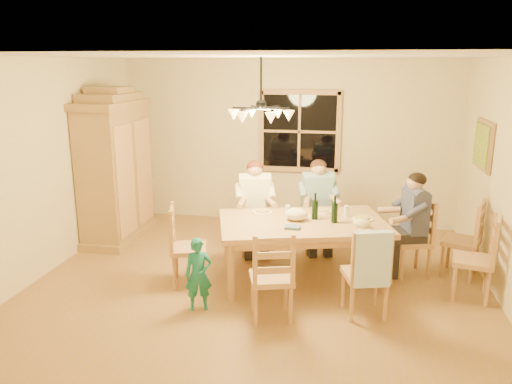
% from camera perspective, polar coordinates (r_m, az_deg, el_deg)
% --- Properties ---
extents(floor, '(5.50, 5.50, 0.00)m').
position_cam_1_polar(floor, '(6.30, 0.52, -10.13)').
color(floor, olive).
rests_on(floor, ground).
extents(ceiling, '(5.50, 5.00, 0.02)m').
position_cam_1_polar(ceiling, '(5.73, 0.58, 15.24)').
color(ceiling, white).
rests_on(ceiling, wall_back).
extents(wall_back, '(5.50, 0.02, 2.70)m').
position_cam_1_polar(wall_back, '(8.30, 3.60, 5.62)').
color(wall_back, beige).
rests_on(wall_back, floor).
extents(wall_left, '(0.02, 5.00, 2.70)m').
position_cam_1_polar(wall_left, '(6.89, -22.60, 2.71)').
color(wall_left, beige).
rests_on(wall_left, floor).
extents(wall_right, '(0.02, 5.00, 2.70)m').
position_cam_1_polar(wall_right, '(6.04, 27.18, 0.68)').
color(wall_right, beige).
rests_on(wall_right, floor).
extents(window, '(1.30, 0.06, 1.30)m').
position_cam_1_polar(window, '(8.22, 4.98, 6.91)').
color(window, black).
rests_on(window, wall_back).
extents(painting, '(0.06, 0.78, 0.64)m').
position_cam_1_polar(painting, '(7.12, 24.51, 4.91)').
color(painting, olive).
rests_on(painting, wall_right).
extents(chandelier, '(0.77, 0.68, 0.71)m').
position_cam_1_polar(chandelier, '(5.75, 0.57, 9.03)').
color(chandelier, black).
rests_on(chandelier, ceiling).
extents(armoire, '(0.66, 1.40, 2.30)m').
position_cam_1_polar(armoire, '(7.78, -15.74, 2.30)').
color(armoire, olive).
rests_on(armoire, floor).
extents(dining_table, '(2.27, 1.73, 0.76)m').
position_cam_1_polar(dining_table, '(6.15, 5.34, -4.17)').
color(dining_table, '#AC7E4C').
rests_on(dining_table, floor).
extents(chair_far_left, '(0.54, 0.53, 0.99)m').
position_cam_1_polar(chair_far_left, '(7.09, -0.14, -4.64)').
color(chair_far_left, tan).
rests_on(chair_far_left, floor).
extents(chair_far_right, '(0.54, 0.53, 0.99)m').
position_cam_1_polar(chair_far_right, '(7.22, 6.94, -4.38)').
color(chair_far_right, tan).
rests_on(chair_far_right, floor).
extents(chair_near_left, '(0.54, 0.53, 0.99)m').
position_cam_1_polar(chair_near_left, '(5.35, 1.76, -11.26)').
color(chair_near_left, tan).
rests_on(chair_near_left, floor).
extents(chair_near_right, '(0.54, 0.53, 0.99)m').
position_cam_1_polar(chair_near_right, '(5.55, 12.27, -10.59)').
color(chair_near_right, tan).
rests_on(chair_near_right, floor).
extents(chair_end_left, '(0.53, 0.54, 0.99)m').
position_cam_1_polar(chair_end_left, '(6.18, -7.65, -7.71)').
color(chair_end_left, tan).
rests_on(chair_end_left, floor).
extents(chair_end_right, '(0.53, 0.54, 0.99)m').
position_cam_1_polar(chair_end_right, '(6.67, 17.20, -6.58)').
color(chair_end_right, tan).
rests_on(chair_end_right, floor).
extents(adult_woman, '(0.48, 0.51, 0.87)m').
position_cam_1_polar(adult_woman, '(6.93, -0.14, -0.43)').
color(adult_woman, '#F2ECBB').
rests_on(adult_woman, floor).
extents(adult_plaid_man, '(0.48, 0.51, 0.87)m').
position_cam_1_polar(adult_plaid_man, '(7.07, 7.08, -0.25)').
color(adult_plaid_man, teal).
rests_on(adult_plaid_man, floor).
extents(adult_slate_man, '(0.51, 0.48, 0.87)m').
position_cam_1_polar(adult_slate_man, '(6.50, 17.55, -2.14)').
color(adult_slate_man, '#3E4364').
rests_on(adult_slate_man, floor).
extents(towel, '(0.39, 0.20, 0.58)m').
position_cam_1_polar(towel, '(5.23, 13.13, -7.50)').
color(towel, '#B7D6F8').
rests_on(towel, chair_near_right).
extents(wine_bottle_a, '(0.08, 0.08, 0.33)m').
position_cam_1_polar(wine_bottle_a, '(6.16, 6.76, -1.62)').
color(wine_bottle_a, black).
rests_on(wine_bottle_a, dining_table).
extents(wine_bottle_b, '(0.08, 0.08, 0.33)m').
position_cam_1_polar(wine_bottle_b, '(6.06, 8.97, -1.97)').
color(wine_bottle_b, black).
rests_on(wine_bottle_b, dining_table).
extents(plate_woman, '(0.26, 0.26, 0.02)m').
position_cam_1_polar(plate_woman, '(6.42, 0.74, -2.31)').
color(plate_woman, white).
rests_on(plate_woman, dining_table).
extents(plate_plaid, '(0.26, 0.26, 0.02)m').
position_cam_1_polar(plate_plaid, '(6.51, 7.55, -2.19)').
color(plate_plaid, white).
rests_on(plate_plaid, dining_table).
extents(plate_slate, '(0.26, 0.26, 0.02)m').
position_cam_1_polar(plate_slate, '(6.28, 12.10, -3.02)').
color(plate_slate, white).
rests_on(plate_slate, dining_table).
extents(wine_glass_a, '(0.06, 0.06, 0.14)m').
position_cam_1_polar(wine_glass_a, '(6.29, 3.65, -2.13)').
color(wine_glass_a, silver).
rests_on(wine_glass_a, dining_table).
extents(wine_glass_b, '(0.06, 0.06, 0.14)m').
position_cam_1_polar(wine_glass_b, '(6.35, 10.30, -2.17)').
color(wine_glass_b, silver).
rests_on(wine_glass_b, dining_table).
extents(cap, '(0.20, 0.20, 0.11)m').
position_cam_1_polar(cap, '(5.95, 11.98, -3.54)').
color(cap, '#CBBA87').
rests_on(cap, dining_table).
extents(napkin, '(0.21, 0.18, 0.03)m').
position_cam_1_polar(napkin, '(5.83, 4.22, -4.04)').
color(napkin, '#486484').
rests_on(napkin, dining_table).
extents(cloth_bundle, '(0.28, 0.22, 0.15)m').
position_cam_1_polar(cloth_bundle, '(6.11, 4.62, -2.56)').
color(cloth_bundle, beige).
rests_on(cloth_bundle, dining_table).
extents(child, '(0.35, 0.28, 0.82)m').
position_cam_1_polar(child, '(5.51, -6.59, -9.34)').
color(child, '#1A766D').
rests_on(child, floor).
extents(chair_spare_front, '(0.50, 0.51, 0.99)m').
position_cam_1_polar(chair_spare_front, '(6.28, 23.39, -8.46)').
color(chair_spare_front, tan).
rests_on(chair_spare_front, floor).
extents(chair_spare_back, '(0.55, 0.56, 0.99)m').
position_cam_1_polar(chair_spare_back, '(6.86, 22.28, -6.43)').
color(chair_spare_back, tan).
rests_on(chair_spare_back, floor).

